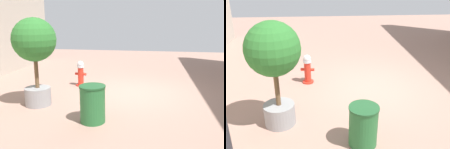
{
  "view_description": "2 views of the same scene",
  "coord_description": "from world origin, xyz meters",
  "views": [
    {
      "loc": [
        -0.63,
        7.64,
        2.35
      ],
      "look_at": [
        0.64,
        0.43,
        0.71
      ],
      "focal_mm": 38.38,
      "sensor_mm": 36.0,
      "label": 1
    },
    {
      "loc": [
        1.58,
        6.69,
        3.49
      ],
      "look_at": [
        1.12,
        0.52,
        0.76
      ],
      "focal_mm": 40.2,
      "sensor_mm": 36.0,
      "label": 2
    }
  ],
  "objects": [
    {
      "name": "ground_plane",
      "position": [
        0.0,
        0.0,
        0.0
      ],
      "size": [
        23.4,
        23.4,
        0.0
      ],
      "primitive_type": "plane",
      "color": "#9E7A6B"
    },
    {
      "name": "fire_hydrant",
      "position": [
        2.0,
        -0.64,
        0.47
      ],
      "size": [
        0.44,
        0.41,
        0.93
      ],
      "color": "red",
      "rests_on": "ground_plane"
    },
    {
      "name": "planter_tree",
      "position": [
        2.58,
        1.59,
        1.64
      ],
      "size": [
        1.19,
        1.19,
        2.46
      ],
      "color": "gray",
      "rests_on": "ground_plane"
    },
    {
      "name": "trash_bin",
      "position": [
        0.75,
        2.46,
        0.45
      ],
      "size": [
        0.62,
        0.62,
        0.89
      ],
      "color": "#266633",
      "rests_on": "ground_plane"
    }
  ]
}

